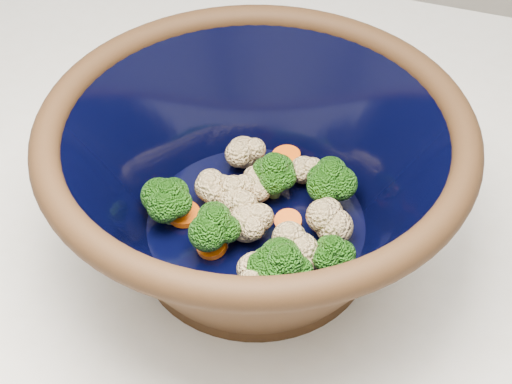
# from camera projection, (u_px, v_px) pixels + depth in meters

# --- Properties ---
(mixing_bowl) EXTENTS (0.44, 0.44, 0.16)m
(mixing_bowl) POSITION_uv_depth(u_px,v_px,m) (256.00, 179.00, 0.61)
(mixing_bowl) COLOR black
(mixing_bowl) RESTS_ON counter
(vegetable_pile) EXTENTS (0.19, 0.19, 0.06)m
(vegetable_pile) POSITION_uv_depth(u_px,v_px,m) (266.00, 216.00, 0.62)
(vegetable_pile) COLOR #608442
(vegetable_pile) RESTS_ON mixing_bowl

